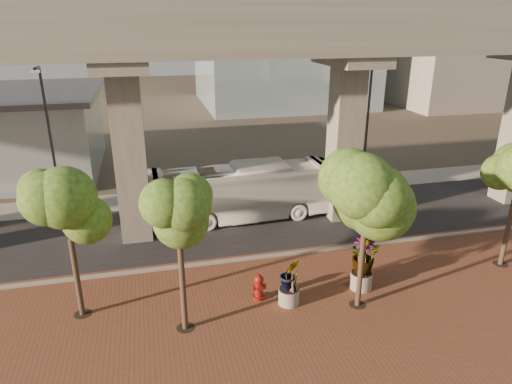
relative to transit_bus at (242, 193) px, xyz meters
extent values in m
plane|color=#3B342B|center=(-0.15, -3.13, -1.67)|extent=(160.00, 160.00, 0.00)
cube|color=brown|center=(-0.15, -11.13, -1.64)|extent=(70.00, 13.00, 0.06)
cube|color=black|center=(-0.15, -1.13, -1.65)|extent=(90.00, 8.00, 0.04)
cube|color=gray|center=(-0.15, -5.13, -1.59)|extent=(70.00, 0.25, 0.16)
cube|color=gray|center=(-0.15, 4.37, -1.64)|extent=(90.00, 3.00, 0.06)
cube|color=gray|center=(-0.15, -2.73, 8.83)|extent=(72.00, 2.40, 1.80)
cube|color=gray|center=(-0.15, 0.47, 8.83)|extent=(72.00, 2.40, 1.80)
cube|color=gray|center=(-0.15, -3.83, 10.23)|extent=(72.00, 0.12, 1.00)
cube|color=gray|center=(-0.15, 1.57, 10.23)|extent=(72.00, 0.12, 1.00)
cube|color=gray|center=(37.85, 32.87, 10.33)|extent=(18.00, 16.00, 24.00)
imported|color=white|center=(0.00, 0.00, 0.00)|extent=(12.06, 3.11, 3.34)
cylinder|color=maroon|center=(-1.07, -8.56, -1.55)|extent=(0.53, 0.53, 0.12)
cylinder|color=maroon|center=(-1.07, -8.56, -1.12)|extent=(0.36, 0.36, 0.86)
sphere|color=maroon|center=(-1.07, -8.56, -0.69)|extent=(0.41, 0.41, 0.41)
cylinder|color=maroon|center=(-1.07, -8.56, -0.50)|extent=(0.12, 0.12, 0.15)
cylinder|color=maroon|center=(-1.07, -8.56, -1.05)|extent=(0.59, 0.24, 0.24)
cylinder|color=#9D998E|center=(3.85, -8.34, -1.29)|extent=(0.84, 0.84, 0.65)
imported|color=#2D4D14|center=(3.85, -8.34, -0.26)|extent=(1.86, 1.86, 1.39)
cylinder|color=#9D9B8E|center=(3.56, -8.83, -1.23)|extent=(0.97, 0.97, 0.75)
imported|color=#2D4D14|center=(3.56, -8.83, 0.03)|extent=(2.37, 2.37, 1.77)
cylinder|color=gray|center=(0.07, -9.21, -1.27)|extent=(0.88, 0.88, 0.69)
imported|color=#2D4D14|center=(0.07, -9.21, -0.19)|extent=(1.96, 1.96, 1.47)
cylinder|color=#4D3A2C|center=(-8.35, -7.98, 0.11)|extent=(0.22, 0.22, 3.44)
cylinder|color=black|center=(-8.35, -7.98, -1.61)|extent=(0.70, 0.70, 0.01)
cylinder|color=#4D3A2C|center=(-4.35, -9.86, 0.26)|extent=(0.22, 0.22, 3.75)
cylinder|color=black|center=(-4.35, -9.86, -1.61)|extent=(0.70, 0.70, 0.01)
cylinder|color=#4D3A2C|center=(2.86, -10.01, 0.27)|extent=(0.22, 0.22, 3.76)
cylinder|color=black|center=(2.86, -10.01, -1.61)|extent=(0.70, 0.70, 0.01)
cylinder|color=#4D3A2C|center=(11.19, -8.51, 0.20)|extent=(0.22, 0.22, 3.62)
cylinder|color=black|center=(11.19, -8.51, -1.61)|extent=(0.70, 0.70, 0.01)
cylinder|color=#303035|center=(-10.68, 3.09, 2.78)|extent=(0.15, 0.15, 8.82)
cube|color=#303035|center=(-10.68, 2.54, 7.19)|extent=(0.17, 1.10, 0.17)
cube|color=silver|center=(-10.68, 1.99, 7.08)|extent=(0.44, 0.22, 0.13)
cylinder|color=#2C2B30|center=(9.10, 2.55, 2.92)|extent=(0.16, 0.16, 9.09)
cube|color=#2C2B30|center=(9.10, 1.98, 7.46)|extent=(0.17, 1.14, 0.17)
cube|color=silver|center=(9.10, 1.41, 7.35)|extent=(0.45, 0.23, 0.14)
camera|label=1|loc=(-5.13, -24.84, 9.67)|focal=32.00mm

